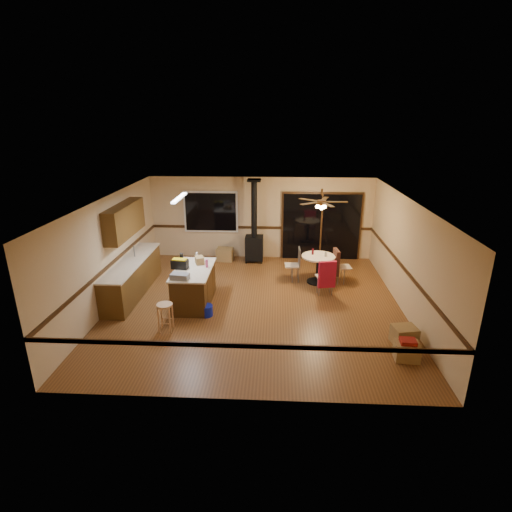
# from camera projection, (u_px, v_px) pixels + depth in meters

# --- Properties ---
(floor) EXTENTS (7.00, 7.00, 0.00)m
(floor) POSITION_uv_depth(u_px,v_px,m) (255.00, 304.00, 9.80)
(floor) COLOR brown
(floor) RESTS_ON ground
(ceiling) EXTENTS (7.00, 7.00, 0.00)m
(ceiling) POSITION_uv_depth(u_px,v_px,m) (255.00, 200.00, 8.94)
(ceiling) COLOR silver
(ceiling) RESTS_ON ground
(wall_back) EXTENTS (7.00, 0.00, 7.00)m
(wall_back) POSITION_uv_depth(u_px,v_px,m) (261.00, 218.00, 12.67)
(wall_back) COLOR tan
(wall_back) RESTS_ON ground
(wall_front) EXTENTS (7.00, 0.00, 7.00)m
(wall_front) POSITION_uv_depth(u_px,v_px,m) (243.00, 329.00, 6.08)
(wall_front) COLOR tan
(wall_front) RESTS_ON ground
(wall_left) EXTENTS (0.00, 7.00, 7.00)m
(wall_left) POSITION_uv_depth(u_px,v_px,m) (110.00, 252.00, 9.54)
(wall_left) COLOR tan
(wall_left) RESTS_ON ground
(wall_right) EXTENTS (0.00, 7.00, 7.00)m
(wall_right) POSITION_uv_depth(u_px,v_px,m) (407.00, 257.00, 9.20)
(wall_right) COLOR tan
(wall_right) RESTS_ON ground
(chair_rail) EXTENTS (7.00, 7.00, 0.08)m
(chair_rail) POSITION_uv_depth(u_px,v_px,m) (255.00, 266.00, 9.47)
(chair_rail) COLOR #351F0D
(chair_rail) RESTS_ON ground
(window) EXTENTS (1.72, 0.10, 1.32)m
(window) POSITION_uv_depth(u_px,v_px,m) (211.00, 212.00, 12.63)
(window) COLOR black
(window) RESTS_ON ground
(sliding_door) EXTENTS (2.52, 0.10, 2.10)m
(sliding_door) POSITION_uv_depth(u_px,v_px,m) (321.00, 227.00, 12.61)
(sliding_door) COLOR black
(sliding_door) RESTS_ON ground
(lower_cabinets) EXTENTS (0.60, 3.00, 0.86)m
(lower_cabinets) POSITION_uv_depth(u_px,v_px,m) (133.00, 278.00, 10.29)
(lower_cabinets) COLOR #553715
(lower_cabinets) RESTS_ON ground
(countertop) EXTENTS (0.64, 3.04, 0.04)m
(countertop) POSITION_uv_depth(u_px,v_px,m) (131.00, 261.00, 10.14)
(countertop) COLOR beige
(countertop) RESTS_ON lower_cabinets
(upper_cabinets) EXTENTS (0.35, 2.00, 0.80)m
(upper_cabinets) POSITION_uv_depth(u_px,v_px,m) (125.00, 220.00, 10.00)
(upper_cabinets) COLOR #553715
(upper_cabinets) RESTS_ON ground
(kitchen_island) EXTENTS (0.88, 1.68, 0.90)m
(kitchen_island) POSITION_uv_depth(u_px,v_px,m) (194.00, 286.00, 9.73)
(kitchen_island) COLOR #412910
(kitchen_island) RESTS_ON ground
(wood_stove) EXTENTS (0.55, 0.50, 2.52)m
(wood_stove) POSITION_uv_depth(u_px,v_px,m) (254.00, 239.00, 12.44)
(wood_stove) COLOR black
(wood_stove) RESTS_ON ground
(ceiling_fan) EXTENTS (0.24, 0.24, 0.55)m
(ceiling_fan) POSITION_uv_depth(u_px,v_px,m) (321.00, 204.00, 10.36)
(ceiling_fan) COLOR brown
(ceiling_fan) RESTS_ON ceiling
(fluorescent_strip) EXTENTS (0.10, 1.20, 0.04)m
(fluorescent_strip) POSITION_uv_depth(u_px,v_px,m) (179.00, 198.00, 9.32)
(fluorescent_strip) COLOR white
(fluorescent_strip) RESTS_ON ceiling
(toolbox_grey) EXTENTS (0.44, 0.28, 0.13)m
(toolbox_grey) POSITION_uv_depth(u_px,v_px,m) (180.00, 276.00, 8.96)
(toolbox_grey) COLOR slate
(toolbox_grey) RESTS_ON kitchen_island
(toolbox_black) EXTENTS (0.41, 0.25, 0.22)m
(toolbox_black) POSITION_uv_depth(u_px,v_px,m) (180.00, 264.00, 9.58)
(toolbox_black) COLOR black
(toolbox_black) RESTS_ON kitchen_island
(toolbox_yellow_lid) EXTENTS (0.36, 0.22, 0.03)m
(toolbox_yellow_lid) POSITION_uv_depth(u_px,v_px,m) (179.00, 259.00, 9.54)
(toolbox_yellow_lid) COLOR gold
(toolbox_yellow_lid) RESTS_ON toolbox_black
(box_on_island) EXTENTS (0.28, 0.32, 0.18)m
(box_on_island) POSITION_uv_depth(u_px,v_px,m) (199.00, 260.00, 9.89)
(box_on_island) COLOR olive
(box_on_island) RESTS_ON kitchen_island
(bottle_dark) EXTENTS (0.11, 0.11, 0.30)m
(bottle_dark) POSITION_uv_depth(u_px,v_px,m) (182.00, 259.00, 9.76)
(bottle_dark) COLOR black
(bottle_dark) RESTS_ON kitchen_island
(bottle_pink) EXTENTS (0.08, 0.08, 0.20)m
(bottle_pink) POSITION_uv_depth(u_px,v_px,m) (207.00, 263.00, 9.65)
(bottle_pink) COLOR #D84C8C
(bottle_pink) RESTS_ON kitchen_island
(bottle_white) EXTENTS (0.07, 0.07, 0.17)m
(bottle_white) POSITION_uv_depth(u_px,v_px,m) (197.00, 256.00, 10.23)
(bottle_white) COLOR white
(bottle_white) RESTS_ON kitchen_island
(bar_stool) EXTENTS (0.40, 0.40, 0.62)m
(bar_stool) POSITION_uv_depth(u_px,v_px,m) (166.00, 317.00, 8.52)
(bar_stool) COLOR tan
(bar_stool) RESTS_ON floor
(blue_bucket) EXTENTS (0.38, 0.38, 0.26)m
(blue_bucket) POSITION_uv_depth(u_px,v_px,m) (206.00, 310.00, 9.21)
(blue_bucket) COLOR #0D1BB7
(blue_bucket) RESTS_ON floor
(dining_table) EXTENTS (0.92, 0.92, 0.78)m
(dining_table) POSITION_uv_depth(u_px,v_px,m) (318.00, 264.00, 10.92)
(dining_table) COLOR black
(dining_table) RESTS_ON ground
(glass_red) EXTENTS (0.07, 0.07, 0.16)m
(glass_red) POSITION_uv_depth(u_px,v_px,m) (313.00, 252.00, 10.91)
(glass_red) COLOR #590C14
(glass_red) RESTS_ON dining_table
(glass_cream) EXTENTS (0.06, 0.06, 0.13)m
(glass_cream) POSITION_uv_depth(u_px,v_px,m) (325.00, 254.00, 10.76)
(glass_cream) COLOR beige
(glass_cream) RESTS_ON dining_table
(chair_left) EXTENTS (0.42, 0.41, 0.51)m
(chair_left) POSITION_uv_depth(u_px,v_px,m) (296.00, 261.00, 11.03)
(chair_left) COLOR #BCA88C
(chair_left) RESTS_ON ground
(chair_near) EXTENTS (0.50, 0.53, 0.70)m
(chair_near) POSITION_uv_depth(u_px,v_px,m) (327.00, 274.00, 10.06)
(chair_near) COLOR #BCA88C
(chair_near) RESTS_ON ground
(chair_right) EXTENTS (0.50, 0.46, 0.70)m
(chair_right) POSITION_uv_depth(u_px,v_px,m) (337.00, 262.00, 10.90)
(chair_right) COLOR #BCA88C
(chair_right) RESTS_ON ground
(box_under_window) EXTENTS (0.53, 0.44, 0.40)m
(box_under_window) POSITION_uv_depth(u_px,v_px,m) (225.00, 254.00, 12.71)
(box_under_window) COLOR olive
(box_under_window) RESTS_ON floor
(box_corner_a) EXTENTS (0.47, 0.40, 0.34)m
(box_corner_a) POSITION_uv_depth(u_px,v_px,m) (407.00, 351.00, 7.54)
(box_corner_a) COLOR olive
(box_corner_a) RESTS_ON floor
(box_corner_b) EXTENTS (0.52, 0.47, 0.37)m
(box_corner_b) POSITION_uv_depth(u_px,v_px,m) (404.00, 335.00, 8.05)
(box_corner_b) COLOR olive
(box_corner_b) RESTS_ON floor
(box_small_red) EXTENTS (0.31, 0.26, 0.08)m
(box_small_red) POSITION_uv_depth(u_px,v_px,m) (408.00, 341.00, 7.47)
(box_small_red) COLOR maroon
(box_small_red) RESTS_ON box_corner_a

